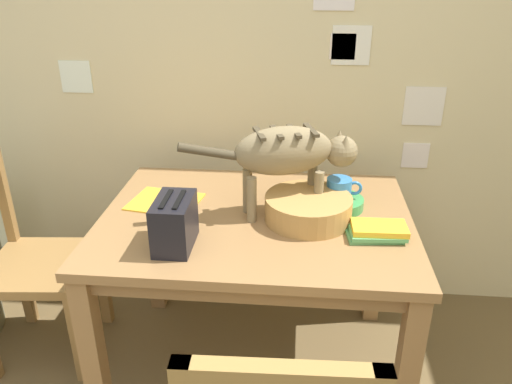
{
  "coord_description": "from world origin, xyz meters",
  "views": [
    {
      "loc": [
        0.14,
        -0.2,
        1.62
      ],
      "look_at": [
        -0.02,
        1.48,
        0.84
      ],
      "focal_mm": 35.41,
      "sensor_mm": 36.0,
      "label": 1
    }
  ],
  "objects_px": {
    "cat": "(291,154)",
    "wooden_chair_far": "(29,262)",
    "saucer_bowl": "(338,203)",
    "wicker_basket": "(308,208)",
    "dining_table": "(256,237)",
    "magazine": "(165,202)",
    "coffee_mug": "(340,189)",
    "book_stack": "(377,231)",
    "toaster": "(174,223)"
  },
  "relations": [
    {
      "from": "saucer_bowl",
      "to": "coffee_mug",
      "type": "xyz_separation_m",
      "value": [
        0.0,
        0.0,
        0.06
      ]
    },
    {
      "from": "saucer_bowl",
      "to": "toaster",
      "type": "bearing_deg",
      "value": -148.97
    },
    {
      "from": "saucer_bowl",
      "to": "coffee_mug",
      "type": "height_order",
      "value": "coffee_mug"
    },
    {
      "from": "dining_table",
      "to": "toaster",
      "type": "distance_m",
      "value": 0.39
    },
    {
      "from": "saucer_bowl",
      "to": "dining_table",
      "type": "bearing_deg",
      "value": -161.92
    },
    {
      "from": "cat",
      "to": "wooden_chair_far",
      "type": "relative_size",
      "value": 0.68
    },
    {
      "from": "magazine",
      "to": "toaster",
      "type": "height_order",
      "value": "toaster"
    },
    {
      "from": "cat",
      "to": "wicker_basket",
      "type": "relative_size",
      "value": 2.0
    },
    {
      "from": "toaster",
      "to": "magazine",
      "type": "bearing_deg",
      "value": 110.64
    },
    {
      "from": "cat",
      "to": "wicker_basket",
      "type": "distance_m",
      "value": 0.21
    },
    {
      "from": "dining_table",
      "to": "coffee_mug",
      "type": "xyz_separation_m",
      "value": [
        0.31,
        0.1,
        0.17
      ]
    },
    {
      "from": "magazine",
      "to": "book_stack",
      "type": "relative_size",
      "value": 1.25
    },
    {
      "from": "saucer_bowl",
      "to": "wicker_basket",
      "type": "bearing_deg",
      "value": -136.11
    },
    {
      "from": "book_stack",
      "to": "wooden_chair_far",
      "type": "relative_size",
      "value": 0.23
    },
    {
      "from": "cat",
      "to": "wooden_chair_far",
      "type": "xyz_separation_m",
      "value": [
        -1.09,
        -0.01,
        -0.52
      ]
    },
    {
      "from": "magazine",
      "to": "toaster",
      "type": "distance_m",
      "value": 0.35
    },
    {
      "from": "cat",
      "to": "toaster",
      "type": "distance_m",
      "value": 0.49
    },
    {
      "from": "wicker_basket",
      "to": "wooden_chair_far",
      "type": "relative_size",
      "value": 0.34
    },
    {
      "from": "saucer_bowl",
      "to": "toaster",
      "type": "distance_m",
      "value": 0.66
    },
    {
      "from": "dining_table",
      "to": "cat",
      "type": "bearing_deg",
      "value": 19.34
    },
    {
      "from": "magazine",
      "to": "toaster",
      "type": "relative_size",
      "value": 1.32
    },
    {
      "from": "wicker_basket",
      "to": "book_stack",
      "type": "bearing_deg",
      "value": -24.91
    },
    {
      "from": "saucer_bowl",
      "to": "book_stack",
      "type": "bearing_deg",
      "value": -61.14
    },
    {
      "from": "dining_table",
      "to": "wooden_chair_far",
      "type": "relative_size",
      "value": 1.25
    },
    {
      "from": "book_stack",
      "to": "dining_table",
      "type": "bearing_deg",
      "value": 164.31
    },
    {
      "from": "wooden_chair_far",
      "to": "dining_table",
      "type": "bearing_deg",
      "value": 83.32
    },
    {
      "from": "cat",
      "to": "coffee_mug",
      "type": "relative_size",
      "value": 4.69
    },
    {
      "from": "dining_table",
      "to": "wicker_basket",
      "type": "xyz_separation_m",
      "value": [
        0.19,
        -0.01,
        0.14
      ]
    },
    {
      "from": "wicker_basket",
      "to": "saucer_bowl",
      "type": "bearing_deg",
      "value": 43.89
    },
    {
      "from": "wicker_basket",
      "to": "magazine",
      "type": "bearing_deg",
      "value": 170.43
    },
    {
      "from": "dining_table",
      "to": "saucer_bowl",
      "type": "height_order",
      "value": "saucer_bowl"
    },
    {
      "from": "dining_table",
      "to": "saucer_bowl",
      "type": "xyz_separation_m",
      "value": [
        0.31,
        0.1,
        0.11
      ]
    },
    {
      "from": "wooden_chair_far",
      "to": "book_stack",
      "type": "bearing_deg",
      "value": 78.94
    },
    {
      "from": "toaster",
      "to": "wooden_chair_far",
      "type": "height_order",
      "value": "wooden_chair_far"
    },
    {
      "from": "saucer_bowl",
      "to": "wooden_chair_far",
      "type": "bearing_deg",
      "value": -176.88
    },
    {
      "from": "wicker_basket",
      "to": "toaster",
      "type": "distance_m",
      "value": 0.5
    },
    {
      "from": "wicker_basket",
      "to": "toaster",
      "type": "bearing_deg",
      "value": -153.1
    },
    {
      "from": "cat",
      "to": "saucer_bowl",
      "type": "relative_size",
      "value": 3.24
    },
    {
      "from": "wicker_basket",
      "to": "dining_table",
      "type": "bearing_deg",
      "value": 176.87
    },
    {
      "from": "coffee_mug",
      "to": "book_stack",
      "type": "distance_m",
      "value": 0.26
    },
    {
      "from": "magazine",
      "to": "wooden_chair_far",
      "type": "distance_m",
      "value": 0.66
    },
    {
      "from": "wooden_chair_far",
      "to": "saucer_bowl",
      "type": "bearing_deg",
      "value": 88.33
    },
    {
      "from": "book_stack",
      "to": "wicker_basket",
      "type": "bearing_deg",
      "value": 155.09
    },
    {
      "from": "cat",
      "to": "wooden_chair_far",
      "type": "height_order",
      "value": "cat"
    },
    {
      "from": "cat",
      "to": "toaster",
      "type": "xyz_separation_m",
      "value": [
        -0.37,
        -0.28,
        -0.15
      ]
    },
    {
      "from": "dining_table",
      "to": "coffee_mug",
      "type": "relative_size",
      "value": 8.54
    },
    {
      "from": "saucer_bowl",
      "to": "wooden_chair_far",
      "type": "xyz_separation_m",
      "value": [
        -1.28,
        -0.07,
        -0.3
      ]
    },
    {
      "from": "book_stack",
      "to": "toaster",
      "type": "bearing_deg",
      "value": -170.5
    },
    {
      "from": "coffee_mug",
      "to": "dining_table",
      "type": "bearing_deg",
      "value": -162.08
    },
    {
      "from": "dining_table",
      "to": "wooden_chair_far",
      "type": "xyz_separation_m",
      "value": [
        -0.97,
        0.03,
        -0.19
      ]
    }
  ]
}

